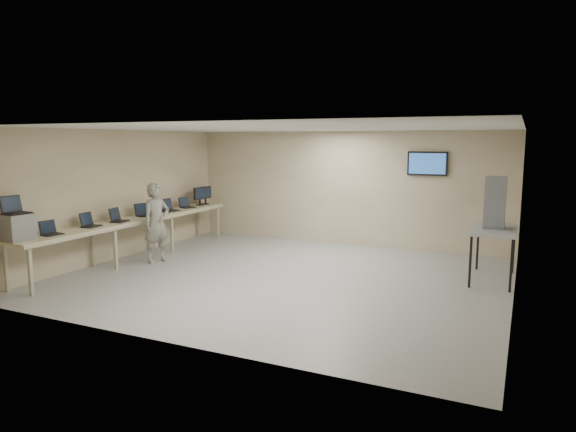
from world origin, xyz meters
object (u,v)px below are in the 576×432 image
at_px(workbench, 134,222).
at_px(side_table, 495,232).
at_px(equipment_box, 18,227).
at_px(soldier, 157,223).

relative_size(workbench, side_table, 3.68).
bearing_deg(equipment_box, side_table, 37.54).
bearing_deg(equipment_box, soldier, 82.95).
bearing_deg(soldier, equipment_box, -177.72).
relative_size(workbench, soldier, 3.55).
relative_size(equipment_box, side_table, 0.28).
xyz_separation_m(workbench, side_table, (7.19, 1.48, 0.08)).
bearing_deg(soldier, side_table, -60.40).
distance_m(workbench, equipment_box, 2.76).
distance_m(soldier, side_table, 6.73).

